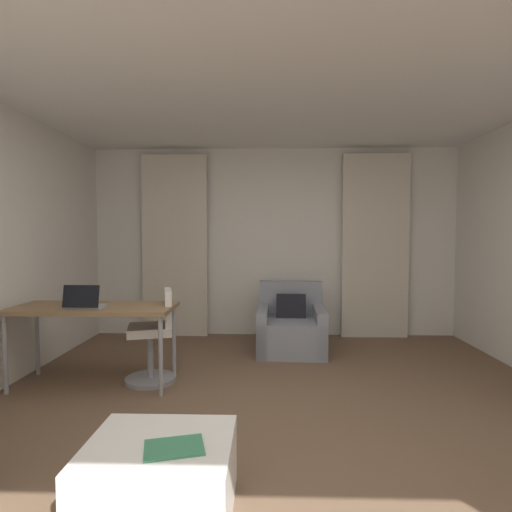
% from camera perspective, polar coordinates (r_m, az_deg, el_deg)
% --- Properties ---
extents(ground_plane, '(12.00, 12.00, 0.00)m').
position_cam_1_polar(ground_plane, '(3.02, 3.51, -24.65)').
color(ground_plane, brown).
extents(wall_window, '(5.12, 0.06, 2.60)m').
position_cam_1_polar(wall_window, '(5.71, 2.57, 1.92)').
color(wall_window, silver).
rests_on(wall_window, ground).
extents(ceiling, '(5.12, 6.12, 0.06)m').
position_cam_1_polar(ceiling, '(2.95, 3.69, 27.62)').
color(ceiling, white).
rests_on(ceiling, wall_left).
extents(curtain_left_panel, '(0.90, 0.06, 2.50)m').
position_cam_1_polar(curtain_left_panel, '(5.72, -11.32, 1.37)').
color(curtain_left_panel, beige).
rests_on(curtain_left_panel, ground).
extents(curtain_right_panel, '(0.90, 0.06, 2.50)m').
position_cam_1_polar(curtain_right_panel, '(5.77, 16.38, 1.32)').
color(curtain_right_panel, beige).
rests_on(curtain_right_panel, ground).
extents(armchair, '(0.83, 0.88, 0.81)m').
position_cam_1_polar(armchair, '(5.02, 4.94, -10.12)').
color(armchair, gray).
rests_on(armchair, ground).
extents(desk, '(1.48, 0.60, 0.74)m').
position_cam_1_polar(desk, '(4.10, -21.78, -7.38)').
color(desk, olive).
rests_on(desk, ground).
extents(desk_chair, '(0.49, 0.49, 0.88)m').
position_cam_1_polar(desk_chair, '(4.08, -14.05, -11.43)').
color(desk_chair, gray).
rests_on(desk_chair, ground).
extents(laptop, '(0.32, 0.25, 0.22)m').
position_cam_1_polar(laptop, '(3.99, -22.89, -6.11)').
color(laptop, '#ADADB2').
rests_on(laptop, desk).
extents(coffee_table, '(0.72, 0.61, 0.38)m').
position_cam_1_polar(coffee_table, '(2.35, -13.34, -28.11)').
color(coffee_table, white).
rests_on(coffee_table, ground).
extents(magazine_open, '(0.32, 0.27, 0.01)m').
position_cam_1_polar(magazine_open, '(2.18, -11.42, -24.83)').
color(magazine_open, '#387F5B').
rests_on(magazine_open, coffee_table).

